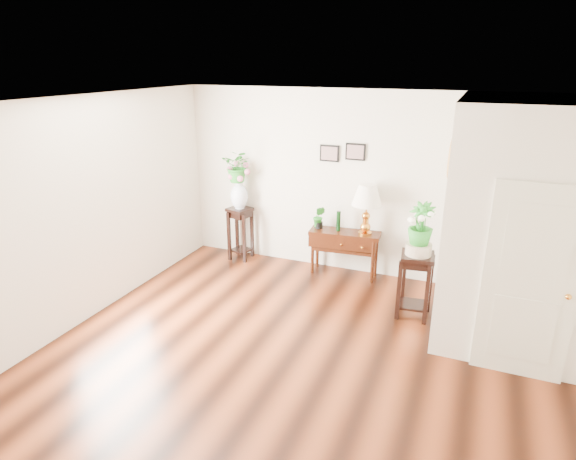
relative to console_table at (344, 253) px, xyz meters
The scene contains 20 objects.
floor 2.56m from the console_table, 83.18° to the right, with size 6.00×5.50×0.02m, color maroon.
ceiling 3.52m from the console_table, 83.18° to the right, with size 6.00×5.50×0.02m, color white.
wall_back 1.11m from the console_table, 37.38° to the left, with size 6.00×0.02×2.80m, color beige.
wall_front 5.38m from the console_table, 86.73° to the right, with size 6.00×0.02×2.80m, color beige.
wall_left 3.84m from the console_table, 136.96° to the right, with size 0.02×5.50×2.80m, color beige.
partition 2.72m from the console_table, 17.23° to the right, with size 1.80×1.95×2.80m, color beige.
door 3.05m from the console_table, 36.00° to the right, with size 0.90×0.05×2.10m, color beige.
art_print_left 1.55m from the console_table, 148.90° to the left, with size 0.30×0.02×0.25m, color black.
art_print_right 1.56m from the console_table, 76.25° to the left, with size 0.30×0.02×0.25m, color black.
wall_ornament 2.32m from the console_table, 22.98° to the right, with size 0.51×0.51×0.07m, color tan.
console_table is the anchor object (origin of this frame).
table_lamp 0.77m from the console_table, ahead, with size 0.44×0.44×0.78m, color orange.
green_vase 0.54m from the console_table, behind, with size 0.06×0.06×0.31m, color black.
potted_plant 0.67m from the console_table, behind, with size 0.18×0.15×0.34m, color #238323.
plant_stand_a 1.79m from the console_table, behind, with size 0.34×0.34×0.88m, color black.
porcelain_vase 1.94m from the console_table, behind, with size 0.28×0.28×0.49m, color white, non-canonical shape.
lily_arrangement 2.15m from the console_table, behind, with size 0.47×0.41×0.52m, color #238323.
plant_stand_b 1.50m from the console_table, 36.50° to the right, with size 0.41×0.41×0.86m, color black.
ceramic_bowl 1.61m from the console_table, 36.50° to the right, with size 0.32×0.32×0.14m, color #BBB497.
narcissus 1.75m from the console_table, 36.50° to the right, with size 0.31×0.31×0.56m, color #238323.
Camera 1 is at (1.51, -4.18, 3.19)m, focal length 30.00 mm.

